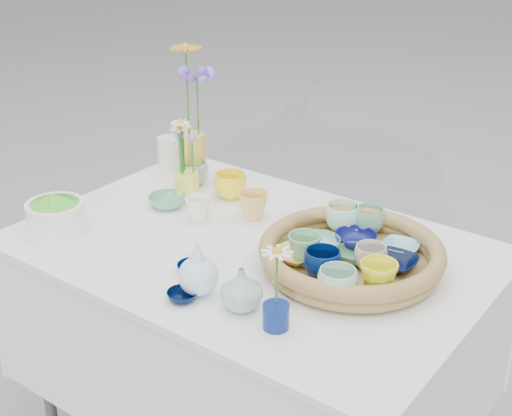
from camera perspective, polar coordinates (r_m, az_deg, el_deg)
The scene contains 32 objects.
wicker_tray at distance 1.83m, azimuth 7.62°, elevation -3.79°, with size 0.47×0.47×0.08m, color olive, non-canonical shape.
tray_ceramic_0 at distance 1.92m, azimuth 7.97°, elevation -2.54°, with size 0.11×0.11×0.04m, color navy.
tray_ceramic_1 at distance 1.83m, azimuth 10.95°, elevation -4.31°, with size 0.12×0.12×0.03m, color black.
tray_ceramic_2 at distance 1.70m, azimuth 9.75°, elevation -5.57°, with size 0.09×0.09×0.08m, color yellow.
tray_ceramic_3 at distance 1.84m, azimuth 7.89°, elevation -3.80°, with size 0.10×0.10×0.03m, color #4A8657.
tray_ceramic_4 at distance 1.81m, azimuth 3.88°, elevation -3.28°, with size 0.09×0.09×0.08m, color #6DAE73.
tray_ceramic_5 at distance 1.88m, azimuth 5.08°, elevation -2.93°, with size 0.11×0.11×0.03m, color #83D3C0.
tray_ceramic_6 at distance 1.99m, azimuth 6.93°, elevation -0.73°, with size 0.10×0.10×0.08m, color #B6FAD9.
tray_ceramic_7 at distance 1.80m, azimuth 9.14°, elevation -3.93°, with size 0.08×0.08×0.07m, color beige.
tray_ceramic_8 at distance 1.91m, azimuth 11.51°, elevation -3.10°, with size 0.09×0.09×0.02m, color #7FB6DA.
tray_ceramic_9 at distance 1.75m, azimuth 5.33°, elevation -4.48°, with size 0.09×0.09×0.07m, color #02164B.
tray_ceramic_10 at distance 1.83m, azimuth 3.15°, elevation -3.82°, with size 0.11×0.11×0.03m, color #FFD462.
tray_ceramic_11 at distance 1.67m, azimuth 6.54°, elevation -6.05°, with size 0.09×0.09×0.07m, color #9DD0C0.
tray_ceramic_12 at distance 1.99m, azimuth 8.96°, elevation -0.97°, with size 0.09×0.09×0.07m, color #67A885.
loose_ceramic_0 at distance 2.22m, azimuth -2.06°, elevation 1.81°, with size 0.10×0.10×0.08m, color yellow.
loose_ceramic_1 at distance 2.08m, azimuth -0.22°, elevation 0.20°, with size 0.09×0.09×0.08m, color #EFBC5D.
loose_ceramic_2 at distance 2.18m, azimuth -7.12°, elevation 0.55°, with size 0.11×0.11×0.04m, color #61A87E.
loose_ceramic_3 at distance 2.08m, azimuth -4.63°, elevation -0.04°, with size 0.08×0.08×0.07m, color white.
loose_ceramic_4 at distance 1.82m, azimuth -5.14°, elevation -4.80°, with size 0.08×0.08×0.02m, color #001049.
loose_ceramic_5 at distance 2.32m, azimuth -5.06°, elevation 2.80°, with size 0.10×0.10×0.08m, color #8EBBAC.
loose_ceramic_6 at distance 1.71m, azimuth -5.90°, elevation -7.00°, with size 0.07×0.07×0.02m, color black.
fluted_bowl at distance 2.09m, azimuth -15.70°, elevation -0.68°, with size 0.16×0.16×0.09m, color white, non-canonical shape.
bud_vase_paleblue at distance 1.70m, azimuth -4.68°, elevation -4.69°, with size 0.10×0.10×0.15m, color #C2E5FF, non-canonical shape.
bud_vase_seafoam at distance 1.65m, azimuth -1.16°, elevation -6.47°, with size 0.10×0.10×0.10m, color #91B6A4.
bud_vase_cobalt at distance 1.60m, azimuth 1.61°, elevation -8.64°, with size 0.06×0.06×0.06m, color navy.
single_daisy at distance 1.56m, azimuth 1.67°, elevation -5.58°, with size 0.08×0.08×0.14m, color white, non-canonical shape.
tall_vase_yellow at distance 2.36m, azimuth -5.00°, elevation 4.14°, with size 0.08×0.08×0.15m, color gold.
gerbera at distance 2.29m, azimuth -5.51°, elevation 9.21°, with size 0.12×0.12×0.30m, color orange, non-canonical shape.
hydrangea at distance 2.30m, azimuth -4.69°, elevation 8.14°, with size 0.08×0.08×0.27m, color #743FCC, non-canonical shape.
white_pitcher at distance 2.45m, azimuth -6.90°, elevation 4.36°, with size 0.12×0.08×0.11m, color silver, non-canonical shape.
daisy_cup at distance 2.22m, azimuth -5.55°, elevation 1.79°, with size 0.08×0.08×0.08m, color #F0F24D.
daisy_posy at distance 2.18m, azimuth -5.83°, elevation 4.80°, with size 0.08×0.08×0.17m, color white, non-canonical shape.
Camera 1 is at (1.03, -1.37, 1.68)m, focal length 50.00 mm.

